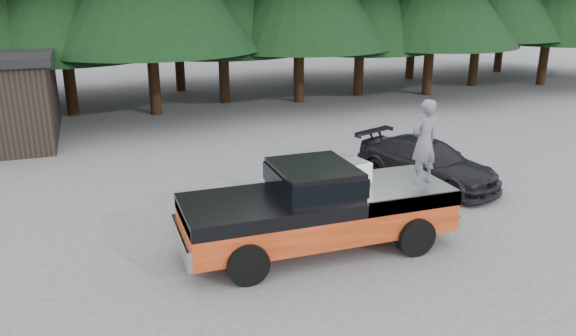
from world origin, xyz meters
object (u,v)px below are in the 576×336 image
object	(u,v)px
parked_car	(427,162)
man_on_bed	(424,142)
pickup_truck	(317,220)
air_compressor	(352,173)

from	to	relation	value
parked_car	man_on_bed	bearing A→B (deg)	-146.58
pickup_truck	man_on_bed	xyz separation A→B (m)	(2.38, -0.25, 1.60)
man_on_bed	parked_car	world-z (taller)	man_on_bed
air_compressor	man_on_bed	bearing A→B (deg)	-30.43
pickup_truck	air_compressor	bearing A→B (deg)	13.05
parked_car	pickup_truck	bearing A→B (deg)	-169.18
pickup_truck	air_compressor	xyz separation A→B (m)	(0.89, 0.21, 0.90)
pickup_truck	parked_car	size ratio (longest dim) A/B	1.37
man_on_bed	pickup_truck	bearing A→B (deg)	-17.73
air_compressor	man_on_bed	size ratio (longest dim) A/B	0.36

